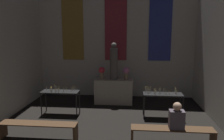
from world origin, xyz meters
TOP-DOWN VIEW (x-y plane):
  - wall_back at (0.00, 9.82)m, footprint 6.82×0.16m
  - altar at (0.00, 8.82)m, footprint 1.47×0.70m
  - statue at (0.00, 8.82)m, footprint 0.31×0.31m
  - flower_vase_left at (-0.48, 8.82)m, footprint 0.25×0.25m
  - flower_vase_right at (0.48, 8.82)m, footprint 0.25×0.25m
  - candle_rack_left at (-1.72, 7.45)m, footprint 1.27×0.47m
  - candle_rack_right at (1.71, 7.46)m, footprint 1.27×0.47m
  - pew_back_left at (-1.71, 5.62)m, footprint 2.03×0.36m
  - pew_back_right at (1.71, 5.62)m, footprint 2.03×0.36m
  - person_seated at (1.80, 5.62)m, footprint 0.36×0.24m

SIDE VIEW (x-z plane):
  - pew_back_left at x=-1.71m, z-range 0.10..0.54m
  - pew_back_right at x=1.71m, z-range 0.10..0.54m
  - altar at x=0.00m, z-range 0.00..0.96m
  - candle_rack_left at x=-1.72m, z-range 0.21..1.19m
  - candle_rack_right at x=1.71m, z-range 0.20..1.20m
  - person_seated at x=1.80m, z-range 0.40..1.06m
  - flower_vase_left at x=-0.48m, z-range 1.01..1.48m
  - flower_vase_right at x=0.48m, z-range 1.01..1.48m
  - statue at x=0.00m, z-range 0.91..2.33m
  - wall_back at x=0.00m, z-range 0.03..5.01m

